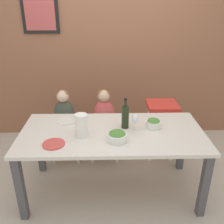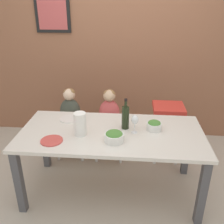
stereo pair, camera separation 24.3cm
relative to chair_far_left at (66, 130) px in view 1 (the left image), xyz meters
The scene contains 15 objects.
ground_plane 0.96m from the chair_far_left, 48.75° to the right, with size 14.00×14.00×0.00m, color #BCB2A3.
wall_back 1.31m from the chair_far_left, 50.33° to the left, with size 10.00×0.09×2.70m.
dining_table 0.91m from the chair_far_left, 48.75° to the right, with size 1.80×0.85×0.72m.
chair_far_left is the anchor object (origin of this frame).
chair_far_center 0.49m from the chair_far_left, ahead, with size 0.44×0.41×0.46m.
chair_right_highchair 1.22m from the chair_far_left, ahead, with size 0.37×0.35×0.74m.
person_child_left 0.29m from the chair_far_left, 90.00° to the left, with size 0.25×0.20×0.46m.
person_child_center 0.57m from the chair_far_left, ahead, with size 0.25×0.20×0.46m.
wine_bottle 1.02m from the chair_far_left, 39.17° to the right, with size 0.07×0.07×0.32m.
paper_towel_roll 0.92m from the chair_far_left, 68.86° to the right, with size 0.12×0.12×0.23m.
wine_glass_near 1.14m from the chair_far_left, 39.57° to the right, with size 0.07×0.07×0.18m.
salad_bowl_large 1.11m from the chair_far_left, 53.58° to the right, with size 0.18×0.18×0.10m.
salad_bowl_small 1.22m from the chair_far_left, 30.64° to the right, with size 0.15×0.15×0.10m.
dinner_plate_front_left 0.95m from the chair_far_left, 86.88° to the right, with size 0.20×0.20×0.01m.
dinner_plate_back_left 0.55m from the chair_far_left, 77.14° to the right, with size 0.20×0.20×0.01m.
Camera 1 is at (-0.05, -2.15, 1.90)m, focal length 40.00 mm.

